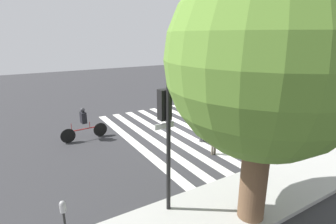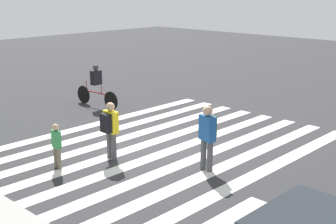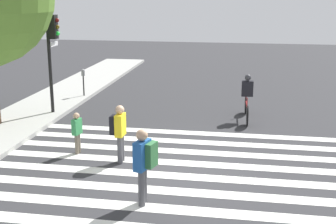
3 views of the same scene
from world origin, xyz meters
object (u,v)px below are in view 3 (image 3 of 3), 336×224
at_px(pedestrian_adult_yellow_jacket, 77,131).
at_px(pedestrian_adult_tall_backpack, 119,129).
at_px(parking_meter, 83,77).
at_px(pedestrian_child_with_backpack, 144,161).
at_px(cyclist_mid_street, 247,96).
at_px(traffic_light, 52,42).

xyz_separation_m(pedestrian_adult_yellow_jacket, pedestrian_adult_tall_backpack, (-0.48, -1.37, 0.25)).
relative_size(parking_meter, pedestrian_child_with_backpack, 0.76).
xyz_separation_m(pedestrian_adult_tall_backpack, cyclist_mid_street, (4.88, -3.34, -0.06)).
bearing_deg(pedestrian_adult_tall_backpack, traffic_light, -137.93).
distance_m(parking_meter, pedestrian_child_with_backpack, 10.57).
relative_size(traffic_light, pedestrian_child_with_backpack, 2.28).
distance_m(pedestrian_child_with_backpack, cyclist_mid_street, 7.56).
relative_size(pedestrian_child_with_backpack, cyclist_mid_street, 0.73).
bearing_deg(pedestrian_adult_yellow_jacket, pedestrian_child_with_backpack, 55.17).
height_order(parking_meter, pedestrian_adult_yellow_jacket, parking_meter).
xyz_separation_m(traffic_light, cyclist_mid_street, (0.63, -6.94, -1.84)).
distance_m(traffic_light, pedestrian_adult_tall_backpack, 5.85).
relative_size(traffic_light, pedestrian_adult_yellow_jacket, 3.24).
xyz_separation_m(parking_meter, pedestrian_adult_yellow_jacket, (-6.59, -2.17, -0.29)).
height_order(parking_meter, pedestrian_child_with_backpack, pedestrian_child_with_backpack).
xyz_separation_m(traffic_light, pedestrian_child_with_backpack, (-6.62, -4.82, -1.72)).
xyz_separation_m(traffic_light, pedestrian_adult_tall_backpack, (-4.25, -3.60, -1.79)).
xyz_separation_m(pedestrian_child_with_backpack, cyclist_mid_street, (7.26, -2.12, -0.13)).
distance_m(pedestrian_adult_tall_backpack, cyclist_mid_street, 5.92).
height_order(pedestrian_child_with_backpack, cyclist_mid_street, pedestrian_child_with_backpack).
bearing_deg(pedestrian_adult_tall_backpack, parking_meter, -151.63).
height_order(traffic_light, pedestrian_child_with_backpack, traffic_light).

